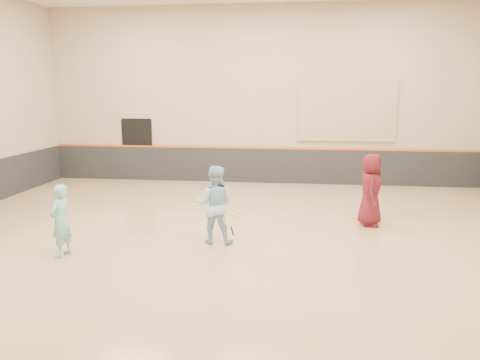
# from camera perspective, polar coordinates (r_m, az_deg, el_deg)

# --- Properties ---
(room) EXTENTS (15.04, 12.04, 6.22)m
(room) POSITION_cam_1_polar(r_m,az_deg,el_deg) (10.41, 0.26, -2.24)
(room) COLOR tan
(room) RESTS_ON ground
(wainscot_back) EXTENTS (14.90, 0.04, 1.20)m
(wainscot_back) POSITION_cam_1_polar(r_m,az_deg,el_deg) (16.29, 2.78, 1.75)
(wainscot_back) COLOR #232326
(wainscot_back) RESTS_ON floor
(accent_stripe) EXTENTS (14.90, 0.03, 0.06)m
(accent_stripe) POSITION_cam_1_polar(r_m,az_deg,el_deg) (16.19, 2.79, 3.91)
(accent_stripe) COLOR #D85914
(accent_stripe) RESTS_ON wall_back
(acoustic_panel) EXTENTS (3.20, 0.08, 2.00)m
(acoustic_panel) POSITION_cam_1_polar(r_m,az_deg,el_deg) (16.11, 12.92, 8.19)
(acoustic_panel) COLOR tan
(acoustic_panel) RESTS_ON wall_back
(doorway) EXTENTS (1.10, 0.05, 2.20)m
(doorway) POSITION_cam_1_polar(r_m,az_deg,el_deg) (17.16, -12.39, 3.66)
(doorway) COLOR black
(doorway) RESTS_ON floor
(girl) EXTENTS (0.41, 0.56, 1.42)m
(girl) POSITION_cam_1_polar(r_m,az_deg,el_deg) (9.67, -21.03, -4.65)
(girl) COLOR #74CAC7
(girl) RESTS_ON floor
(instructor) EXTENTS (0.82, 0.65, 1.65)m
(instructor) POSITION_cam_1_polar(r_m,az_deg,el_deg) (9.81, -3.09, -3.01)
(instructor) COLOR #9BCBF0
(instructor) RESTS_ON floor
(young_man) EXTENTS (0.63, 0.89, 1.72)m
(young_man) POSITION_cam_1_polar(r_m,az_deg,el_deg) (11.49, 15.63, -1.16)
(young_man) COLOR maroon
(young_man) RESTS_ON floor
(held_racket) EXTENTS (0.35, 0.35, 0.53)m
(held_racket) POSITION_cam_1_polar(r_m,az_deg,el_deg) (9.66, -1.40, -4.80)
(held_racket) COLOR #BFE432
(held_racket) RESTS_ON instructor
(spare_racket) EXTENTS (0.73, 0.73, 0.12)m
(spare_racket) POSITION_cam_1_polar(r_m,az_deg,el_deg) (13.44, -5.83, -2.60)
(spare_racket) COLOR gold
(spare_racket) RESTS_ON floor
(ball_under_racket) EXTENTS (0.07, 0.07, 0.07)m
(ball_under_racket) POSITION_cam_1_polar(r_m,az_deg,el_deg) (9.90, -1.64, -7.64)
(ball_under_racket) COLOR #B7C82E
(ball_under_racket) RESTS_ON floor
(ball_in_hand) EXTENTS (0.07, 0.07, 0.07)m
(ball_in_hand) POSITION_cam_1_polar(r_m,az_deg,el_deg) (11.41, 16.20, -0.32)
(ball_in_hand) COLOR yellow
(ball_in_hand) RESTS_ON young_man
(ball_beside_spare) EXTENTS (0.07, 0.07, 0.07)m
(ball_beside_spare) POSITION_cam_1_polar(r_m,az_deg,el_deg) (12.24, -0.06, -4.01)
(ball_beside_spare) COLOR yellow
(ball_beside_spare) RESTS_ON floor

